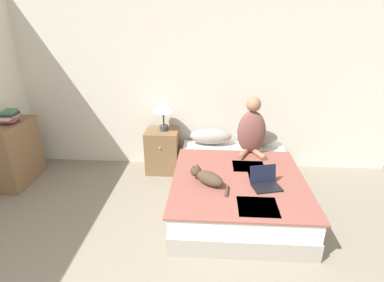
{
  "coord_description": "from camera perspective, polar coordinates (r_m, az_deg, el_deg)",
  "views": [
    {
      "loc": [
        0.3,
        -0.61,
        2.17
      ],
      "look_at": [
        0.09,
        2.72,
        0.79
      ],
      "focal_mm": 28.0,
      "sensor_mm": 36.0,
      "label": 1
    }
  ],
  "objects": [
    {
      "name": "bookshelf",
      "position": [
        4.78,
        -30.19,
        -2.01
      ],
      "size": [
        0.27,
        0.75,
        0.88
      ],
      "color": "brown",
      "rests_on": "ground_plane"
    },
    {
      "name": "pillow_near",
      "position": [
        4.42,
        3.56,
        0.91
      ],
      "size": [
        0.61,
        0.27,
        0.22
      ],
      "color": "gray",
      "rests_on": "bed"
    },
    {
      "name": "wall_back",
      "position": [
        4.44,
        -0.29,
        10.78
      ],
      "size": [
        6.01,
        0.05,
        2.55
      ],
      "color": "beige",
      "rests_on": "ground_plane"
    },
    {
      "name": "laptop_open",
      "position": [
        3.42,
        13.81,
        -7.71
      ],
      "size": [
        0.35,
        0.32,
        0.22
      ],
      "rotation": [
        0.0,
        0.0,
        0.26
      ],
      "color": "black",
      "rests_on": "bed"
    },
    {
      "name": "nightstand",
      "position": [
        4.51,
        -5.61,
        -1.86
      ],
      "size": [
        0.48,
        0.44,
        0.65
      ],
      "color": "brown",
      "rests_on": "ground_plane"
    },
    {
      "name": "person_sitting",
      "position": [
        4.1,
        11.29,
        2.15
      ],
      "size": [
        0.39,
        0.37,
        0.78
      ],
      "color": "brown",
      "rests_on": "bed"
    },
    {
      "name": "table_lamp",
      "position": [
        4.3,
        -5.51,
        6.36
      ],
      "size": [
        0.32,
        0.32,
        0.45
      ],
      "color": "#38383D",
      "rests_on": "nightstand"
    },
    {
      "name": "bed",
      "position": [
        3.82,
        8.44,
        -8.61
      ],
      "size": [
        1.53,
        2.01,
        0.44
      ],
      "color": "#9E998E",
      "rests_on": "ground_plane"
    },
    {
      "name": "pillow_far",
      "position": [
        4.47,
        12.15,
        0.69
      ],
      "size": [
        0.61,
        0.27,
        0.22
      ],
      "color": "gray",
      "rests_on": "bed"
    },
    {
      "name": "book_stack_top",
      "position": [
        4.62,
        -31.45,
        3.97
      ],
      "size": [
        0.21,
        0.25,
        0.18
      ],
      "color": "#2D2D33",
      "rests_on": "bookshelf"
    },
    {
      "name": "cat_tabby",
      "position": [
        3.36,
        2.84,
        -6.87
      ],
      "size": [
        0.44,
        0.42,
        0.18
      ],
      "rotation": [
        0.0,
        0.0,
        2.5
      ],
      "color": "#473828",
      "rests_on": "bed"
    }
  ]
}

